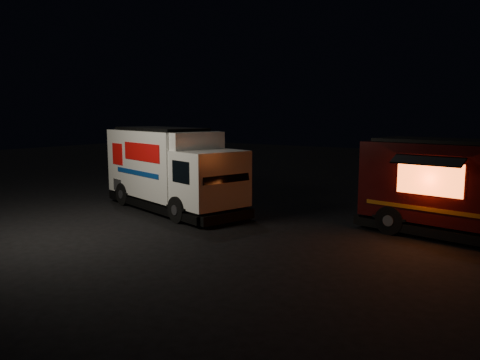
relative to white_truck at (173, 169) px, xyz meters
name	(u,v)px	position (x,y,z in m)	size (l,w,h in m)	color
ground	(184,228)	(2.37, -2.10, -1.66)	(80.00, 80.00, 0.00)	black
white_truck	(173,169)	(0.00, 0.00, 0.00)	(7.33, 2.50, 3.32)	white
red_truck	(469,190)	(10.61, 1.79, -0.12)	(6.64, 2.44, 3.09)	#3A0A0B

